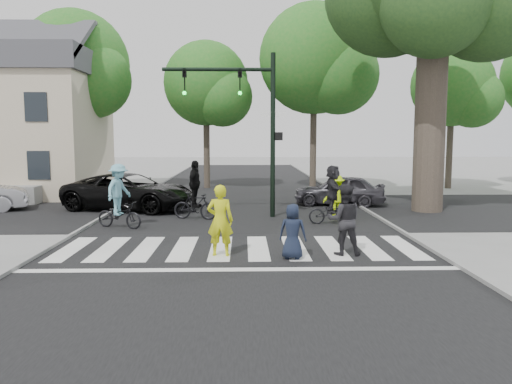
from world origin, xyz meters
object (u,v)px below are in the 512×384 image
pedestrian_adult (344,220)px  cyclist_mid (195,195)px  traffic_signal (250,111)px  car_grey (339,190)px  cyclist_left (119,200)px  car_suv (130,192)px  pedestrian_woman (220,220)px  pedestrian_child (293,231)px  cyclist_right (333,198)px

pedestrian_adult → cyclist_mid: size_ratio=0.84×
traffic_signal → car_grey: size_ratio=1.54×
cyclist_left → cyclist_mid: size_ratio=0.99×
traffic_signal → car_suv: (-4.87, 1.93, -3.15)m
pedestrian_woman → pedestrian_child: bearing=174.1°
pedestrian_woman → cyclist_left: bearing=-42.3°
pedestrian_adult → car_suv: (-7.17, 7.94, -0.15)m
pedestrian_woman → car_suv: 8.94m
cyclist_mid → car_grey: bearing=31.0°
traffic_signal → car_suv: traffic_signal is taller
cyclist_mid → car_grey: 6.93m
pedestrian_child → cyclist_left: size_ratio=0.65×
traffic_signal → cyclist_mid: bearing=-166.7°
traffic_signal → cyclist_left: (-4.30, -2.14, -2.99)m
traffic_signal → car_suv: bearing=158.3°
cyclist_left → cyclist_right: cyclist_left is taller
cyclist_right → car_grey: cyclist_right is taller
pedestrian_woman → pedestrian_adult: 3.13m
pedestrian_child → car_suv: car_suv is taller
cyclist_mid → pedestrian_woman: bearing=-78.3°
pedestrian_woman → cyclist_mid: bearing=-72.2°
car_suv → car_grey: size_ratio=1.38×
pedestrian_adult → cyclist_left: (-6.61, 3.87, 0.01)m
car_suv → pedestrian_child: bearing=-127.9°
cyclist_mid → car_suv: size_ratio=0.40×
car_suv → car_grey: car_suv is taller
car_grey → car_suv: bearing=-71.5°
pedestrian_woman → traffic_signal: bearing=-91.8°
pedestrian_child → car_grey: 9.98m
pedestrian_adult → pedestrian_child: bearing=20.9°
pedestrian_woman → cyclist_mid: 5.69m
pedestrian_child → cyclist_right: bearing=-98.3°
traffic_signal → cyclist_right: 4.41m
pedestrian_child → cyclist_left: (-5.26, 4.28, 0.23)m
traffic_signal → cyclist_right: bearing=-30.0°
pedestrian_woman → pedestrian_adult: pedestrian_woman is taller
pedestrian_adult → pedestrian_woman: bearing=4.5°
car_suv → car_grey: bearing=-65.3°
cyclist_mid → car_suv: (-2.88, 2.40, -0.13)m
pedestrian_woman → cyclist_mid: cyclist_mid is taller
cyclist_right → car_suv: (-7.67, 3.55, -0.16)m
pedestrian_adult → cyclist_mid: bearing=-48.4°
pedestrian_child → cyclist_mid: size_ratio=0.64×
pedestrian_woman → pedestrian_child: size_ratio=1.32×
traffic_signal → pedestrian_child: traffic_signal is taller
pedestrian_adult → car_suv: bearing=-44.0°
car_suv → pedestrian_adult: bearing=-120.7°
traffic_signal → pedestrian_adult: size_ratio=3.33×
cyclist_mid → cyclist_right: cyclist_mid is taller
cyclist_mid → cyclist_right: (4.79, -1.15, 0.03)m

